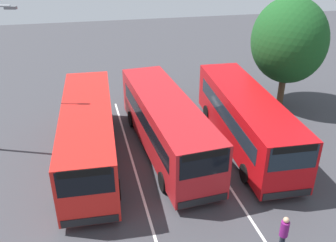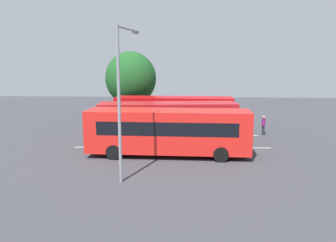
# 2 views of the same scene
# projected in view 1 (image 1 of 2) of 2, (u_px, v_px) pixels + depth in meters

# --- Properties ---
(ground_plane) EXTENTS (69.76, 69.76, 0.00)m
(ground_plane) POSITION_uv_depth(u_px,v_px,m) (169.00, 153.00, 20.04)
(ground_plane) COLOR #38383D
(bus_far_left) EXTENTS (10.66, 2.82, 3.05)m
(bus_far_left) POSITION_uv_depth(u_px,v_px,m) (88.00, 133.00, 18.64)
(bus_far_left) COLOR red
(bus_far_left) RESTS_ON ground
(bus_center_left) EXTENTS (10.79, 3.51, 3.05)m
(bus_center_left) POSITION_uv_depth(u_px,v_px,m) (166.00, 123.00, 19.59)
(bus_center_left) COLOR #AD191E
(bus_center_left) RESTS_ON ground
(bus_center_right) EXTENTS (10.67, 2.85, 3.05)m
(bus_center_right) POSITION_uv_depth(u_px,v_px,m) (246.00, 118.00, 20.13)
(bus_center_right) COLOR #B70C11
(bus_center_right) RESTS_ON ground
(pedestrian) EXTENTS (0.43, 0.43, 1.65)m
(pedestrian) POSITION_uv_depth(u_px,v_px,m) (284.00, 232.00, 13.45)
(pedestrian) COLOR #232833
(pedestrian) RESTS_ON ground
(depot_tree) EXTENTS (5.30, 4.77, 7.30)m
(depot_tree) POSITION_uv_depth(u_px,v_px,m) (289.00, 41.00, 23.78)
(depot_tree) COLOR #4C3823
(depot_tree) RESTS_ON ground
(lane_stripe_outer_left) EXTENTS (14.29, 0.66, 0.01)m
(lane_stripe_outer_left) POSITION_uv_depth(u_px,v_px,m) (131.00, 158.00, 19.65)
(lane_stripe_outer_left) COLOR silver
(lane_stripe_outer_left) RESTS_ON ground
(lane_stripe_inner_left) EXTENTS (14.29, 0.66, 0.01)m
(lane_stripe_inner_left) POSITION_uv_depth(u_px,v_px,m) (205.00, 149.00, 20.41)
(lane_stripe_inner_left) COLOR silver
(lane_stripe_inner_left) RESTS_ON ground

